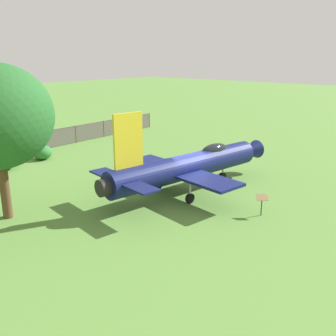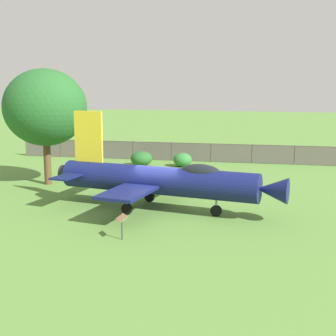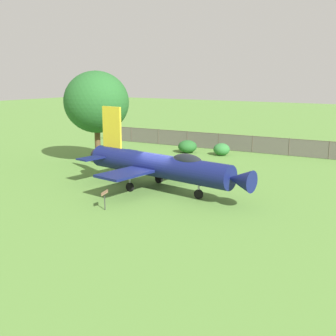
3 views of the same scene
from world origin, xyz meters
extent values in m
plane|color=#568438|center=(0.00, 0.00, 0.00)|extent=(200.00, 200.00, 0.00)
cylinder|color=#111951|center=(0.00, 0.00, 1.68)|extent=(11.44, 2.96, 1.56)
cone|color=#111951|center=(-6.22, 0.78, 1.68)|extent=(1.75, 1.51, 1.32)
cylinder|color=black|center=(5.87, -0.74, 1.68)|extent=(0.71, 1.00, 0.93)
ellipsoid|color=black|center=(-2.47, 0.31, 2.34)|extent=(2.30, 1.17, 0.84)
cube|color=yellow|center=(4.27, -0.54, 3.92)|extent=(1.80, 0.36, 2.94)
cube|color=#111951|center=(0.25, -2.54, 1.48)|extent=(2.48, 3.65, 0.16)
cube|color=#111951|center=(0.87, 2.40, 1.48)|extent=(2.48, 3.65, 0.16)
cube|color=#111951|center=(4.51, -2.26, 1.83)|extent=(1.32, 1.92, 0.10)
cube|color=#111951|center=(4.93, 1.07, 1.83)|extent=(1.32, 1.92, 0.10)
cylinder|color=#A5A8AD|center=(-3.37, 0.42, 0.91)|extent=(0.12, 0.12, 1.22)
cylinder|color=black|center=(-3.37, 0.42, 0.30)|extent=(0.62, 0.25, 0.60)
cylinder|color=#A5A8AD|center=(0.94, -1.61, 0.91)|extent=(0.12, 0.12, 1.22)
cylinder|color=black|center=(0.94, -1.61, 0.30)|extent=(0.62, 0.25, 0.60)
cylinder|color=#A5A8AD|center=(1.31, 1.33, 0.91)|extent=(0.12, 0.12, 1.22)
cylinder|color=black|center=(1.31, 1.33, 0.30)|extent=(0.62, 0.25, 0.60)
cylinder|color=brown|center=(9.30, -4.59, 1.88)|extent=(0.50, 0.50, 3.75)
ellipsoid|color=#235B26|center=(9.30, -4.59, 5.35)|extent=(5.81, 5.17, 5.25)
cylinder|color=#4C4238|center=(-7.42, -17.35, 0.85)|extent=(0.08, 0.08, 1.71)
cylinder|color=#4C4238|center=(-3.78, -17.15, 0.85)|extent=(0.08, 0.08, 1.71)
cylinder|color=#4C4238|center=(-0.14, -16.95, 0.85)|extent=(0.08, 0.08, 1.71)
cylinder|color=#4C4238|center=(3.50, -16.76, 0.85)|extent=(0.08, 0.08, 1.71)
cylinder|color=#4C4238|center=(7.14, -16.56, 0.85)|extent=(0.08, 0.08, 1.71)
cylinder|color=#4C4238|center=(10.78, -16.36, 0.85)|extent=(0.08, 0.08, 1.71)
cylinder|color=#4C4238|center=(14.41, -16.16, 0.85)|extent=(0.08, 0.08, 1.71)
cylinder|color=#4C4238|center=(18.05, -15.97, 0.85)|extent=(0.08, 0.08, 1.71)
cylinder|color=#4C4238|center=(1.68, -16.85, 1.66)|extent=(32.75, 1.82, 0.05)
cube|color=#59544C|center=(1.68, -16.85, 0.85)|extent=(32.75, 1.79, 1.64)
ellipsoid|color=#235B26|center=(5.31, -13.39, 0.63)|extent=(1.87, 1.89, 1.26)
ellipsoid|color=#2D7033|center=(1.80, -13.89, 0.59)|extent=(1.59, 1.56, 1.18)
cylinder|color=#333333|center=(0.11, 5.25, 0.45)|extent=(0.06, 0.06, 0.90)
cube|color=olive|center=(0.11, 5.25, 1.02)|extent=(0.70, 0.71, 0.25)
camera|label=1|loc=(17.40, 14.06, 8.18)|focal=40.44mm
camera|label=2|loc=(-7.03, 24.01, 6.86)|focal=49.59mm
camera|label=3|loc=(-15.34, 22.95, 7.51)|focal=45.24mm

